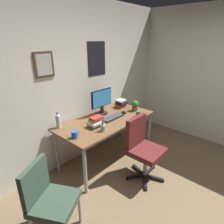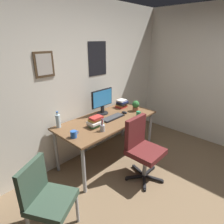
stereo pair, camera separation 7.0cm
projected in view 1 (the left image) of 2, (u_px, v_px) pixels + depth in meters
The scene contains 15 objects.
ground_plane at pixel (198, 224), 2.17m from camera, with size 5.28×5.28×0.00m, color brown.
wall_back at pixel (74, 85), 3.03m from camera, with size 4.40×0.10×2.60m.
desk at pixel (108, 123), 3.14m from camera, with size 1.72×0.80×0.75m.
office_chair at pixel (142, 146), 2.77m from camera, with size 0.55×0.57×0.95m.
side_chair at pixel (48, 197), 1.90m from camera, with size 0.57×0.57×0.88m.
monitor at pixel (102, 101), 3.25m from camera, with size 0.46×0.20×0.43m.
keyboard at pixel (113, 117), 3.14m from camera, with size 0.43×0.15×0.03m.
computer_mouse at pixel (124, 112), 3.34m from camera, with size 0.06×0.11×0.04m.
water_bottle at pixel (58, 121), 2.77m from camera, with size 0.07×0.07×0.25m.
coffee_mug_near at pixel (138, 114), 3.20m from camera, with size 0.11×0.07×0.10m.
coffee_mug_far at pixel (75, 135), 2.50m from camera, with size 0.12×0.09×0.10m.
potted_plant at pixel (135, 105), 3.43m from camera, with size 0.13×0.13×0.20m.
pen_cup at pixel (103, 128), 2.68m from camera, with size 0.07×0.07×0.20m.
book_stack_left at pixel (96, 122), 2.83m from camera, with size 0.24×0.17×0.15m.
book_stack_right at pixel (121, 103), 3.62m from camera, with size 0.20×0.18×0.15m.
Camera 1 is at (-1.81, -0.29, 2.00)m, focal length 30.20 mm.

